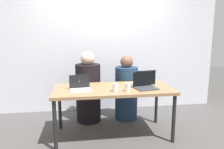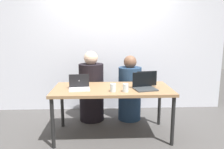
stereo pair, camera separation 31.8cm
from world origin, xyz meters
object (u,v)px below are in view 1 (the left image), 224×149
person_on_left (88,91)px  water_glass_right (128,88)px  laptop_front_left (80,87)px  water_glass_center (115,88)px  laptop_back_right (144,82)px  person_on_right (126,91)px  laptop_front_right (145,85)px

person_on_left → water_glass_right: person_on_left is taller
laptop_front_left → water_glass_center: laptop_front_left is taller
person_on_left → laptop_front_left: (-0.13, -0.68, 0.23)m
person_on_left → laptop_back_right: person_on_left is taller
water_glass_center → person_on_right: bearing=68.0°
laptop_front_left → water_glass_right: (0.63, -0.16, 0.00)m
laptop_back_right → laptop_front_left: bearing=1.8°
water_glass_right → laptop_back_right: bearing=46.8°
person_on_left → water_glass_center: (0.33, -0.83, 0.24)m
laptop_back_right → person_on_right: bearing=-81.2°
laptop_back_right → laptop_front_left: laptop_back_right is taller
person_on_right → water_glass_right: (-0.16, -0.84, 0.27)m
person_on_right → water_glass_right: size_ratio=10.25×
person_on_right → laptop_back_right: person_on_right is taller
laptop_front_right → water_glass_right: (-0.28, -0.13, -0.00)m
laptop_front_right → water_glass_center: (-0.45, -0.12, -0.00)m
person_on_left → person_on_right: person_on_left is taller
person_on_right → water_glass_right: bearing=67.0°
person_on_right → person_on_left: bearing=-12.0°
person_on_left → water_glass_right: bearing=120.0°
laptop_front_right → laptop_back_right: bearing=64.9°
laptop_back_right → laptop_front_left: 0.98m
laptop_back_right → water_glass_center: laptop_back_right is taller
person_on_right → laptop_front_left: 1.08m
laptop_front_right → water_glass_right: size_ratio=3.09×
person_on_left → water_glass_center: person_on_left is taller
water_glass_right → person_on_right: bearing=79.0°
laptop_front_left → laptop_back_right: bearing=4.1°
person_on_left → laptop_front_left: person_on_left is taller
person_on_right → water_glass_center: person_on_right is taller
laptop_front_left → water_glass_right: laptop_front_left is taller
person_on_right → laptop_front_right: (0.11, -0.71, 0.27)m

